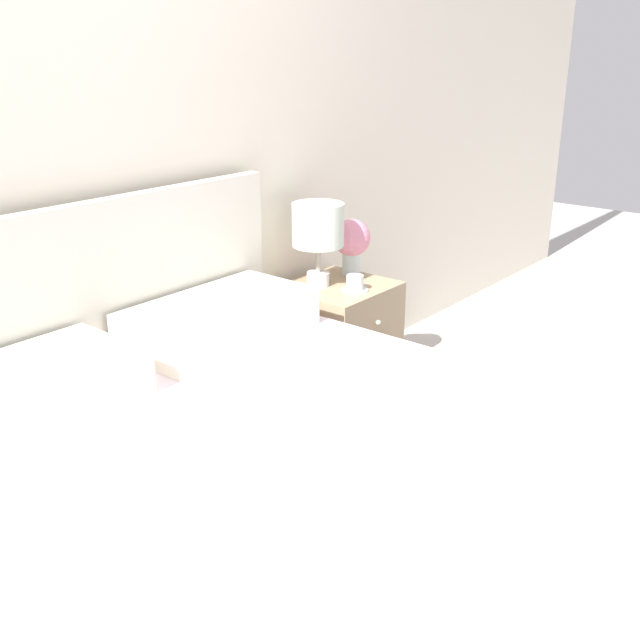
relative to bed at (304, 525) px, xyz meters
name	(u,v)px	position (x,y,z in m)	size (l,w,h in m)	color
ground_plane	(103,490)	(0.00, 0.97, -0.29)	(12.00, 12.00, 0.00)	#BCB7B2
wall_back	(46,120)	(0.00, 1.04, 1.01)	(8.00, 0.06, 2.60)	silver
bed	(304,525)	(0.00, 0.00, 0.00)	(1.63, 2.08, 1.05)	tan
nightstand	(338,345)	(1.10, 0.74, -0.01)	(0.43, 0.43, 0.55)	tan
table_lamp	(318,228)	(1.04, 0.81, 0.51)	(0.22, 0.22, 0.35)	white
flower_vase	(352,242)	(1.25, 0.79, 0.41)	(0.16, 0.16, 0.25)	silver
teacup	(355,284)	(1.08, 0.64, 0.29)	(0.11, 0.11, 0.07)	white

